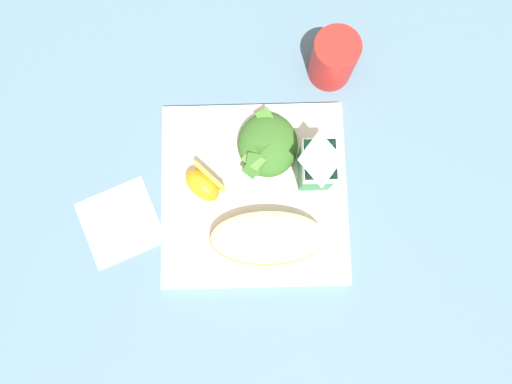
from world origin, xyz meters
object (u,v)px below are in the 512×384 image
at_px(white_plate, 256,194).
at_px(cheesy_pizza_bread, 269,238).
at_px(drinking_red_cup, 335,59).
at_px(orange_wedge_front, 205,184).
at_px(milk_carton, 319,164).
at_px(green_salad_pile, 269,145).
at_px(paper_napkin, 122,223).

relative_size(white_plate, cheesy_pizza_bread, 1.64).
height_order(white_plate, drinking_red_cup, drinking_red_cup).
bearing_deg(orange_wedge_front, white_plate, 80.92).
relative_size(milk_carton, drinking_red_cup, 1.23).
xyz_separation_m(cheesy_pizza_bread, green_salad_pile, (-0.14, 0.00, 0.00)).
distance_m(cheesy_pizza_bread, paper_napkin, 0.23).
bearing_deg(paper_napkin, green_salad_pile, 115.43).
bearing_deg(milk_carton, drinking_red_cup, 168.04).
bearing_deg(drinking_red_cup, milk_carton, -11.96).
relative_size(green_salad_pile, milk_carton, 0.99).
bearing_deg(drinking_red_cup, green_salad_pile, -38.76).
height_order(cheesy_pizza_bread, paper_napkin, cheesy_pizza_bread).
height_order(cheesy_pizza_bread, milk_carton, milk_carton).
distance_m(cheesy_pizza_bread, drinking_red_cup, 0.29).
distance_m(green_salad_pile, orange_wedge_front, 0.11).
xyz_separation_m(white_plate, milk_carton, (-0.03, 0.09, 0.07)).
xyz_separation_m(orange_wedge_front, drinking_red_cup, (-0.19, 0.20, 0.01)).
xyz_separation_m(green_salad_pile, drinking_red_cup, (-0.13, 0.10, 0.01)).
relative_size(cheesy_pizza_bread, drinking_red_cup, 1.91).
bearing_deg(green_salad_pile, white_plate, -17.27).
bearing_deg(paper_napkin, white_plate, 100.63).
bearing_deg(cheesy_pizza_bread, orange_wedge_front, -131.12).
bearing_deg(green_salad_pile, orange_wedge_front, -59.27).
bearing_deg(milk_carton, orange_wedge_front, -83.98).
bearing_deg(white_plate, milk_carton, 108.17).
relative_size(white_plate, drinking_red_cup, 3.14).
distance_m(white_plate, milk_carton, 0.12).
height_order(milk_carton, paper_napkin, milk_carton).
distance_m(paper_napkin, drinking_red_cup, 0.41).
xyz_separation_m(green_salad_pile, paper_napkin, (0.11, -0.23, -0.03)).
bearing_deg(cheesy_pizza_bread, milk_carton, 143.85).
bearing_deg(milk_carton, white_plate, -71.83).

